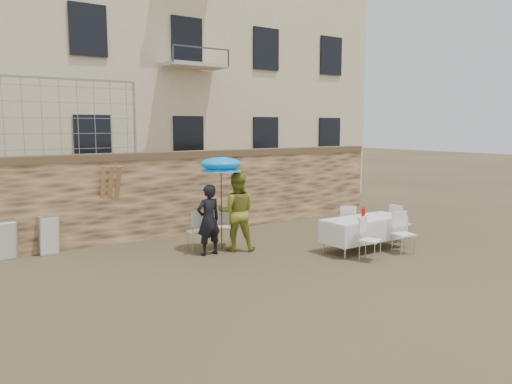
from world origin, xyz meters
TOP-DOWN VIEW (x-y plane):
  - ground at (0.00, 0.00)m, footprint 80.00×80.00m
  - stone_wall at (0.00, 5.00)m, footprint 13.00×0.50m
  - apartment_building at (0.00, 12.00)m, footprint 20.00×8.00m
  - chain_link_fence at (-3.00, 5.00)m, footprint 3.20×0.06m
  - man_suit at (-0.67, 2.53)m, footprint 0.60×0.41m
  - woman_dress at (0.08, 2.53)m, footprint 1.13×1.06m
  - umbrella at (-0.27, 2.63)m, footprint 0.97×0.97m
  - couple_chair_left at (-0.67, 3.08)m, footprint 0.53×0.53m
  - couple_chair_right at (0.03, 3.08)m, footprint 0.66×0.66m
  - banquet_table at (2.56, 0.85)m, footprint 2.10×0.85m
  - soda_bottle at (2.36, 0.70)m, footprint 0.09×0.09m
  - table_chair_front_left at (1.96, 0.10)m, footprint 0.62×0.62m
  - table_chair_front_right at (3.06, 0.10)m, footprint 0.58×0.58m
  - table_chair_back at (2.76, 1.65)m, footprint 0.65×0.65m
  - table_chair_side at (3.96, 0.95)m, footprint 0.50×0.50m
  - chair_stack_left at (-4.57, 4.74)m, footprint 0.46×0.47m
  - chair_stack_right at (-3.67, 4.74)m, footprint 0.46×0.40m
  - wood_planks at (-2.07, 4.81)m, footprint 0.70×0.20m

SIDE VIEW (x-z plane):
  - ground at x=0.00m, z-range 0.00..0.00m
  - chair_stack_left at x=-4.57m, z-range 0.00..0.92m
  - chair_stack_right at x=-3.67m, z-range 0.00..0.92m
  - couple_chair_left at x=-0.67m, z-range 0.00..0.96m
  - couple_chair_right at x=0.03m, z-range 0.00..0.96m
  - table_chair_front_left at x=1.96m, z-range 0.00..0.96m
  - table_chair_front_right at x=3.06m, z-range 0.00..0.96m
  - table_chair_back at x=2.76m, z-range 0.00..0.96m
  - table_chair_side at x=3.96m, z-range 0.00..0.96m
  - banquet_table at x=2.56m, z-range 0.34..1.12m
  - man_suit at x=-0.67m, z-range 0.00..1.61m
  - soda_bottle at x=2.36m, z-range 0.77..1.04m
  - woman_dress at x=0.08m, z-range 0.00..1.84m
  - wood_planks at x=-2.07m, z-range 0.00..2.00m
  - stone_wall at x=0.00m, z-range 0.00..2.20m
  - umbrella at x=-0.27m, z-range 0.94..3.05m
  - chain_link_fence at x=-3.00m, z-range 2.20..4.00m
  - apartment_building at x=0.00m, z-range 0.00..15.00m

